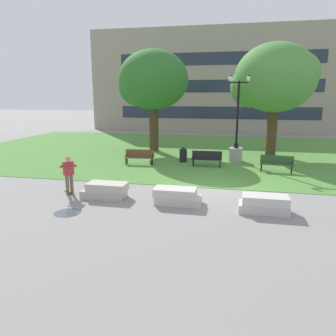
# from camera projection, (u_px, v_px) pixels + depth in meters

# --- Properties ---
(ground_plane) EXTENTS (140.00, 140.00, 0.00)m
(ground_plane) POSITION_uv_depth(u_px,v_px,m) (215.00, 189.00, 15.12)
(ground_plane) COLOR gray
(grass_lawn) EXTENTS (40.00, 20.00, 0.02)m
(grass_lawn) POSITION_uv_depth(u_px,v_px,m) (224.00, 152.00, 24.66)
(grass_lawn) COLOR #4C8438
(grass_lawn) RESTS_ON ground
(concrete_block_center) EXTENTS (1.90, 0.90, 0.64)m
(concrete_block_center) POSITION_uv_depth(u_px,v_px,m) (105.00, 190.00, 13.77)
(concrete_block_center) COLOR #B2ADA3
(concrete_block_center) RESTS_ON ground
(concrete_block_left) EXTENTS (1.87, 0.90, 0.64)m
(concrete_block_left) POSITION_uv_depth(u_px,v_px,m) (177.00, 196.00, 12.96)
(concrete_block_left) COLOR #BCB7B2
(concrete_block_left) RESTS_ON ground
(concrete_block_right) EXTENTS (1.80, 0.90, 0.64)m
(concrete_block_right) POSITION_uv_depth(u_px,v_px,m) (264.00, 204.00, 12.04)
(concrete_block_right) COLOR #BCB7B2
(concrete_block_right) RESTS_ON ground
(person_skateboarder) EXTENTS (0.68, 0.57, 1.71)m
(person_skateboarder) POSITION_uv_depth(u_px,v_px,m) (69.00, 172.00, 14.10)
(person_skateboarder) COLOR brown
(person_skateboarder) RESTS_ON ground
(skateboard) EXTENTS (0.77, 0.93, 0.14)m
(skateboard) POSITION_uv_depth(u_px,v_px,m) (68.00, 190.00, 14.59)
(skateboard) COLOR olive
(skateboard) RESTS_ON ground
(puddle) EXTENTS (0.99, 0.99, 0.01)m
(puddle) POSITION_uv_depth(u_px,v_px,m) (68.00, 213.00, 12.03)
(puddle) COLOR #47515B
(puddle) RESTS_ON ground
(park_bench_near_right) EXTENTS (1.85, 0.75, 0.90)m
(park_bench_near_right) POSITION_uv_depth(u_px,v_px,m) (277.00, 163.00, 18.25)
(park_bench_near_right) COLOR #284723
(park_bench_near_right) RESTS_ON grass_lawn
(park_bench_far_left) EXTENTS (1.84, 0.68, 0.90)m
(park_bench_far_left) POSITION_uv_depth(u_px,v_px,m) (139.00, 156.00, 20.24)
(park_bench_far_left) COLOR brown
(park_bench_far_left) RESTS_ON grass_lawn
(park_bench_far_right) EXTENTS (1.81, 0.57, 0.90)m
(park_bench_far_right) POSITION_uv_depth(u_px,v_px,m) (207.00, 158.00, 19.72)
(park_bench_far_right) COLOR black
(park_bench_far_right) RESTS_ON grass_lawn
(lamp_post_right) EXTENTS (1.32, 0.80, 5.45)m
(lamp_post_right) POSITION_uv_depth(u_px,v_px,m) (236.00, 145.00, 20.85)
(lamp_post_right) COLOR gray
(lamp_post_right) RESTS_ON grass_lawn
(tree_far_right) EXTENTS (5.77, 5.49, 7.69)m
(tree_far_right) POSITION_uv_depth(u_px,v_px,m) (274.00, 79.00, 22.29)
(tree_far_right) COLOR #42301E
(tree_far_right) RESTS_ON grass_lawn
(tree_near_left) EXTENTS (5.40, 5.15, 7.49)m
(tree_near_left) POSITION_uv_depth(u_px,v_px,m) (153.00, 81.00, 24.19)
(tree_near_left) COLOR #42301E
(tree_near_left) RESTS_ON grass_lawn
(trash_bin) EXTENTS (0.49, 0.49, 0.96)m
(trash_bin) POSITION_uv_depth(u_px,v_px,m) (183.00, 154.00, 20.98)
(trash_bin) COLOR black
(trash_bin) RESTS_ON grass_lawn
(building_facade_distant) EXTENTS (30.45, 1.03, 11.79)m
(building_facade_distant) POSITION_uv_depth(u_px,v_px,m) (218.00, 80.00, 37.52)
(building_facade_distant) COLOR gray
(building_facade_distant) RESTS_ON ground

